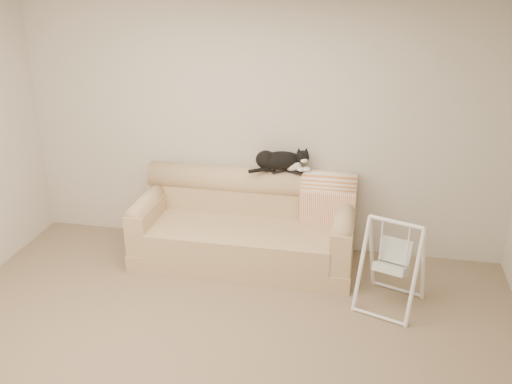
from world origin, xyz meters
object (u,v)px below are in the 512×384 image
sofa (245,227)px  remote_a (280,170)px  remote_b (295,172)px  tuxedo_cat (281,161)px  baby_swing (393,263)px

sofa → remote_a: remote_a is taller
sofa → remote_b: 0.76m
remote_a → tuxedo_cat: size_ratio=0.28×
remote_b → baby_swing: remote_b is taller
tuxedo_cat → baby_swing: size_ratio=0.73×
tuxedo_cat → baby_swing: bearing=-35.8°
sofa → tuxedo_cat: (0.32, 0.24, 0.66)m
remote_b → tuxedo_cat: tuxedo_cat is taller
remote_a → tuxedo_cat: bearing=64.8°
baby_swing → remote_a: bearing=144.6°
sofa → remote_b: remote_b is taller
tuxedo_cat → sofa: bearing=-143.4°
tuxedo_cat → remote_b: bearing=-6.6°
sofa → remote_b: bearing=25.1°
sofa → baby_swing: size_ratio=2.60×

